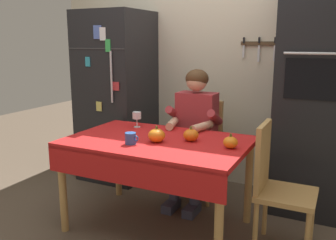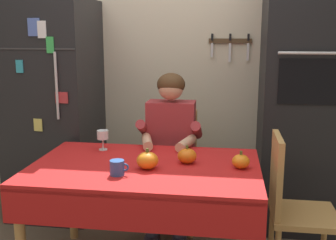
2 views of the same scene
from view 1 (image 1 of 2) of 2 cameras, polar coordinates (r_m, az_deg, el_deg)
ground_plane at (r=3.05m, az=-2.46°, el=-17.03°), size 10.00×10.00×0.00m
back_wall_assembly at (r=3.89m, az=7.64°, el=9.34°), size 3.70×0.13×2.60m
refrigerator at (r=4.02m, az=-8.03°, el=3.69°), size 0.68×0.71×1.80m
wall_oven at (r=3.37m, az=21.94°, el=3.86°), size 0.60×0.64×2.10m
dining_table at (r=2.85m, az=-1.85°, el=-4.77°), size 1.40×0.90×0.74m
chair_behind_person at (r=3.56m, az=5.16°, el=-3.77°), size 0.40×0.40×0.93m
seated_person at (r=3.33m, az=4.08°, el=-0.84°), size 0.47×0.55×1.25m
chair_right_side at (r=2.73m, az=16.52°, el=-9.33°), size 0.40×0.40×0.93m
coffee_mug at (r=2.72m, az=-5.87°, el=-2.88°), size 0.11×0.08×0.09m
wine_glass at (r=3.23m, az=-4.91°, el=0.62°), size 0.08×0.08×0.14m
pumpkin_large at (r=2.79m, az=3.62°, el=-2.37°), size 0.12×0.12×0.11m
pumpkin_medium at (r=2.64m, az=9.77°, el=-3.47°), size 0.11×0.11×0.11m
pumpkin_small at (r=2.76m, az=-1.80°, el=-2.43°), size 0.13×0.13×0.13m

